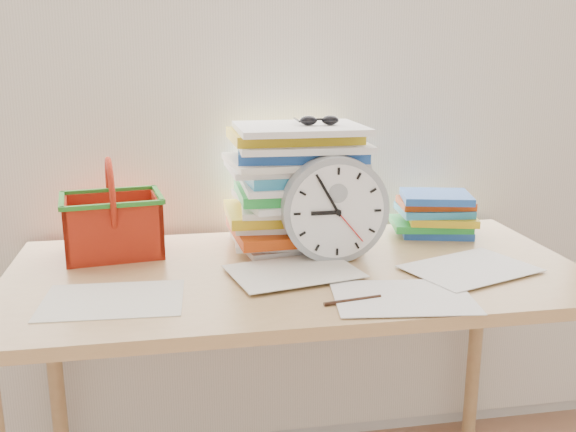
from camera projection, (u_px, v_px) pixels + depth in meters
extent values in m
cube|color=silver|center=(270.00, 21.00, 1.81)|extent=(4.00, 0.04, 2.70)
cube|color=white|center=(271.00, 39.00, 1.80)|extent=(2.40, 0.01, 2.50)
cube|color=tan|center=(296.00, 274.00, 1.58)|extent=(1.40, 0.70, 0.03)
cylinder|color=tan|center=(55.00, 375.00, 1.85)|extent=(0.04, 0.04, 0.72)
cylinder|color=tan|center=(476.00, 340.00, 2.07)|extent=(0.04, 0.04, 0.72)
cylinder|color=#959AA0|center=(335.00, 209.00, 1.60)|extent=(0.27, 0.05, 0.27)
cylinder|color=black|center=(353.00, 300.00, 1.36)|extent=(0.13, 0.03, 0.01)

